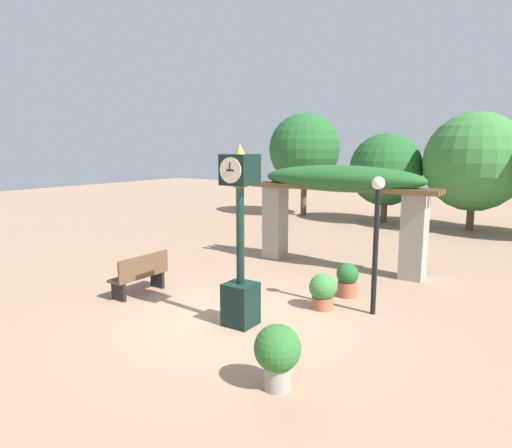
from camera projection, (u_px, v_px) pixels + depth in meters
The scene contains 9 objects.
ground_plane at pixel (239, 319), 8.57m from camera, with size 60.00×60.00×0.00m, color #9E7A60.
pedestal_clock at pixel (240, 247), 8.07m from camera, with size 0.53×0.58×3.25m.
pergola at pixel (340, 192), 11.97m from camera, with size 5.10×1.16×2.74m.
potted_plant_near_left at pixel (277, 352), 6.01m from camera, with size 0.63×0.63×0.89m.
potted_plant_near_right at pixel (323, 290), 9.07m from camera, with size 0.55×0.55×0.72m.
potted_plant_far_left at pixel (347, 279), 9.83m from camera, with size 0.47×0.47×0.74m.
park_bench at pixel (140, 275), 9.97m from camera, with size 0.42×1.39×0.89m.
lamp_post at pixel (376, 227), 8.57m from camera, with size 0.24×0.24×2.66m.
tree_line at pixel (432, 159), 18.21m from camera, with size 13.77×3.92×4.80m.
Camera 1 is at (4.81, -6.61, 3.17)m, focal length 32.00 mm.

